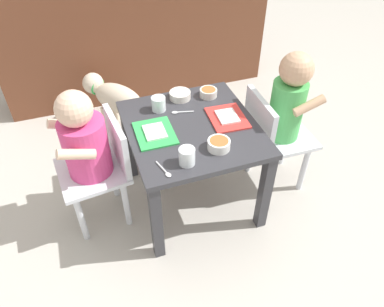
% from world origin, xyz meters
% --- Properties ---
extents(ground_plane, '(7.00, 7.00, 0.00)m').
position_xyz_m(ground_plane, '(0.00, 0.00, 0.00)').
color(ground_plane, '#B2ADA3').
extents(kitchen_cabinet_back, '(1.70, 0.32, 0.95)m').
position_xyz_m(kitchen_cabinet_back, '(0.00, 1.12, 0.47)').
color(kitchen_cabinet_back, brown).
rests_on(kitchen_cabinet_back, ground).
extents(dining_table, '(0.54, 0.58, 0.45)m').
position_xyz_m(dining_table, '(0.00, 0.00, 0.37)').
color(dining_table, '#333338').
rests_on(dining_table, ground).
extents(seated_child_left, '(0.31, 0.31, 0.69)m').
position_xyz_m(seated_child_left, '(-0.43, 0.03, 0.43)').
color(seated_child_left, silver).
rests_on(seated_child_left, ground).
extents(seated_child_right, '(0.29, 0.29, 0.72)m').
position_xyz_m(seated_child_right, '(0.43, -0.02, 0.45)').
color(seated_child_right, silver).
rests_on(seated_child_right, ground).
extents(dog, '(0.35, 0.39, 0.31)m').
position_xyz_m(dog, '(-0.24, 0.71, 0.21)').
color(dog, beige).
rests_on(dog, ground).
extents(food_tray_left, '(0.16, 0.20, 0.02)m').
position_xyz_m(food_tray_left, '(-0.16, 0.00, 0.45)').
color(food_tray_left, green).
rests_on(food_tray_left, dining_table).
extents(food_tray_right, '(0.16, 0.20, 0.02)m').
position_xyz_m(food_tray_right, '(0.16, 0.00, 0.45)').
color(food_tray_right, red).
rests_on(food_tray_right, dining_table).
extents(water_cup_left, '(0.06, 0.06, 0.06)m').
position_xyz_m(water_cup_left, '(-0.10, 0.16, 0.47)').
color(water_cup_left, white).
rests_on(water_cup_left, dining_table).
extents(water_cup_right, '(0.06, 0.06, 0.07)m').
position_xyz_m(water_cup_right, '(-0.09, -0.21, 0.48)').
color(water_cup_right, white).
rests_on(water_cup_right, dining_table).
extents(veggie_bowl_near, '(0.09, 0.09, 0.04)m').
position_xyz_m(veggie_bowl_near, '(0.05, -0.17, 0.47)').
color(veggie_bowl_near, white).
rests_on(veggie_bowl_near, dining_table).
extents(veggie_bowl_far, '(0.10, 0.10, 0.03)m').
position_xyz_m(veggie_bowl_far, '(0.02, 0.22, 0.46)').
color(veggie_bowl_far, silver).
rests_on(veggie_bowl_far, dining_table).
extents(cereal_bowl_right_side, '(0.08, 0.08, 0.04)m').
position_xyz_m(cereal_bowl_right_side, '(0.15, 0.20, 0.46)').
color(cereal_bowl_right_side, silver).
rests_on(cereal_bowl_right_side, dining_table).
extents(spoon_by_left_tray, '(0.10, 0.04, 0.01)m').
position_xyz_m(spoon_by_left_tray, '(-0.02, 0.11, 0.45)').
color(spoon_by_left_tray, silver).
rests_on(spoon_by_left_tray, dining_table).
extents(spoon_by_right_tray, '(0.04, 0.10, 0.01)m').
position_xyz_m(spoon_by_right_tray, '(-0.19, -0.23, 0.45)').
color(spoon_by_right_tray, silver).
rests_on(spoon_by_right_tray, dining_table).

